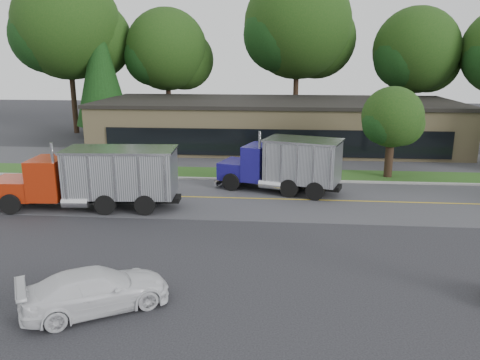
# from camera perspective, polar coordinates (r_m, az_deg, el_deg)

# --- Properties ---
(ground) EXTENTS (140.00, 140.00, 0.00)m
(ground) POSITION_cam_1_polar(r_m,az_deg,el_deg) (19.53, -2.64, -10.01)
(ground) COLOR #37373C
(ground) RESTS_ON ground
(road) EXTENTS (60.00, 8.00, 0.02)m
(road) POSITION_cam_1_polar(r_m,az_deg,el_deg) (27.90, -0.23, -2.24)
(road) COLOR #525257
(road) RESTS_ON ground
(center_line) EXTENTS (60.00, 0.12, 0.01)m
(center_line) POSITION_cam_1_polar(r_m,az_deg,el_deg) (27.90, -0.23, -2.24)
(center_line) COLOR gold
(center_line) RESTS_ON ground
(curb) EXTENTS (60.00, 0.30, 0.12)m
(curb) POSITION_cam_1_polar(r_m,az_deg,el_deg) (31.92, 0.45, -0.03)
(curb) COLOR #9E9E99
(curb) RESTS_ON ground
(grass_verge) EXTENTS (60.00, 3.40, 0.03)m
(grass_verge) POSITION_cam_1_polar(r_m,az_deg,el_deg) (33.66, 0.69, 0.76)
(grass_verge) COLOR #30541D
(grass_verge) RESTS_ON ground
(far_parking) EXTENTS (60.00, 7.00, 0.02)m
(far_parking) POSITION_cam_1_polar(r_m,az_deg,el_deg) (38.52, 1.24, 2.57)
(far_parking) COLOR #525257
(far_parking) RESTS_ON ground
(strip_mall) EXTENTS (32.00, 12.00, 4.00)m
(strip_mall) POSITION_cam_1_polar(r_m,az_deg,el_deg) (44.00, 4.39, 6.72)
(strip_mall) COLOR tan
(strip_mall) RESTS_ON ground
(tree_far_a) EXTENTS (11.79, 11.10, 16.82)m
(tree_far_a) POSITION_cam_1_polar(r_m,az_deg,el_deg) (54.50, -20.02, 16.68)
(tree_far_a) COLOR #382619
(tree_far_a) RESTS_ON ground
(tree_far_b) EXTENTS (9.31, 8.76, 13.28)m
(tree_far_b) POSITION_cam_1_polar(r_m,az_deg,el_deg) (53.10, -8.72, 15.00)
(tree_far_b) COLOR #382619
(tree_far_b) RESTS_ON ground
(tree_far_c) EXTENTS (11.91, 11.21, 16.99)m
(tree_far_c) POSITION_cam_1_polar(r_m,az_deg,el_deg) (51.79, 7.24, 17.68)
(tree_far_c) COLOR #382619
(tree_far_c) RESTS_ON ground
(tree_far_d) EXTENTS (9.19, 8.64, 13.10)m
(tree_far_d) POSITION_cam_1_polar(r_m,az_deg,el_deg) (52.49, 20.76, 14.12)
(tree_far_d) COLOR #382619
(tree_far_d) RESTS_ON ground
(evergreen_left) EXTENTS (5.54, 5.54, 12.60)m
(evergreen_left) POSITION_cam_1_polar(r_m,az_deg,el_deg) (51.01, -16.65, 12.84)
(evergreen_left) COLOR #382619
(evergreen_left) RESTS_ON ground
(tree_verge) EXTENTS (4.40, 4.14, 6.28)m
(tree_verge) POSITION_cam_1_polar(r_m,az_deg,el_deg) (33.76, 18.15, 6.97)
(tree_verge) COLOR #382619
(tree_verge) RESTS_ON ground
(dump_truck_red) EXTENTS (10.37, 3.24, 3.36)m
(dump_truck_red) POSITION_cam_1_polar(r_m,az_deg,el_deg) (26.85, -17.12, 0.42)
(dump_truck_red) COLOR black
(dump_truck_red) RESTS_ON ground
(dump_truck_blue) EXTENTS (7.91, 4.66, 3.36)m
(dump_truck_blue) POSITION_cam_1_polar(r_m,az_deg,el_deg) (29.01, 5.65, 2.04)
(dump_truck_blue) COLOR black
(dump_truck_blue) RESTS_ON ground
(rally_car) EXTENTS (5.12, 4.15, 1.39)m
(rally_car) POSITION_cam_1_polar(r_m,az_deg,el_deg) (16.65, -17.13, -12.68)
(rally_car) COLOR white
(rally_car) RESTS_ON ground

